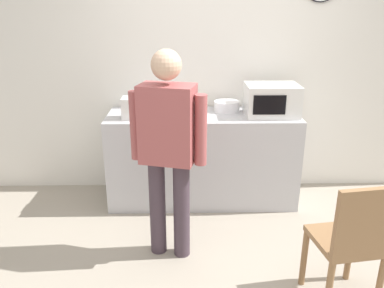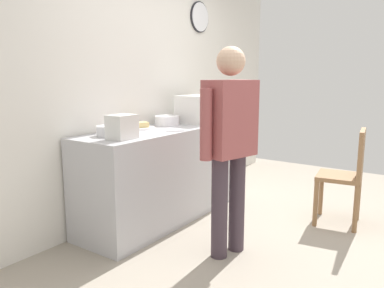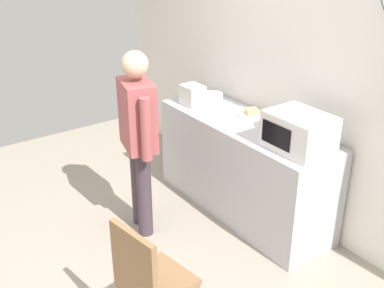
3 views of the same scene
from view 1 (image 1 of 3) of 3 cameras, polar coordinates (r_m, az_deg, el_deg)
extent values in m
plane|color=#9E9384|center=(3.15, 5.71, -18.35)|extent=(6.00, 6.00, 0.00)
cube|color=silver|center=(4.11, 3.81, 10.91)|extent=(5.40, 0.10, 2.60)
cube|color=#B7B7BC|center=(3.96, 1.54, -2.05)|extent=(1.87, 0.62, 0.92)
cube|color=silver|center=(3.83, 11.61, 6.35)|extent=(0.50, 0.38, 0.30)
cube|color=black|center=(3.63, 11.32, 5.64)|extent=(0.30, 0.01, 0.18)
cylinder|color=white|center=(3.97, 0.02, 5.11)|extent=(0.26, 0.26, 0.01)
cube|color=#D0B873|center=(3.96, 0.02, 5.56)|extent=(0.14, 0.14, 0.05)
cylinder|color=white|center=(3.94, 5.11, 5.57)|extent=(0.25, 0.25, 0.10)
cylinder|color=white|center=(3.91, -7.43, 5.29)|extent=(0.20, 0.20, 0.09)
cube|color=silver|center=(3.70, -8.51, 5.25)|extent=(0.22, 0.18, 0.20)
cube|color=silver|center=(4.01, -3.79, 5.17)|extent=(0.15, 0.11, 0.01)
cube|color=silver|center=(3.60, 0.75, 3.46)|extent=(0.14, 0.13, 0.01)
cylinder|color=#3F313B|center=(3.12, -1.54, -9.63)|extent=(0.13, 0.13, 0.82)
cylinder|color=#3F313B|center=(3.17, -5.08, -9.18)|extent=(0.13, 0.13, 0.82)
cube|color=#9E4C4C|center=(2.86, -3.61, 2.92)|extent=(0.45, 0.33, 0.59)
cylinder|color=#9E4C4C|center=(2.81, 1.29, 2.00)|extent=(0.09, 0.09, 0.53)
cylinder|color=#9E4C4C|center=(2.95, -8.25, 2.69)|extent=(0.09, 0.09, 0.53)
sphere|color=#D1A889|center=(2.76, -3.80, 11.54)|extent=(0.22, 0.22, 0.22)
cylinder|color=olive|center=(3.17, 22.14, -14.58)|extent=(0.04, 0.04, 0.45)
cylinder|color=olive|center=(3.02, 16.13, -15.76)|extent=(0.04, 0.04, 0.45)
cylinder|color=olive|center=(2.94, 25.82, -18.21)|extent=(0.04, 0.04, 0.45)
cube|color=olive|center=(2.83, 21.51, -13.04)|extent=(0.46, 0.46, 0.04)
cube|color=olive|center=(2.58, 24.21, -10.48)|extent=(0.40, 0.10, 0.45)
camera|label=2|loc=(3.04, -63.86, -1.07)|focal=35.79mm
camera|label=3|loc=(3.35, 76.96, 16.15)|focal=44.95mm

